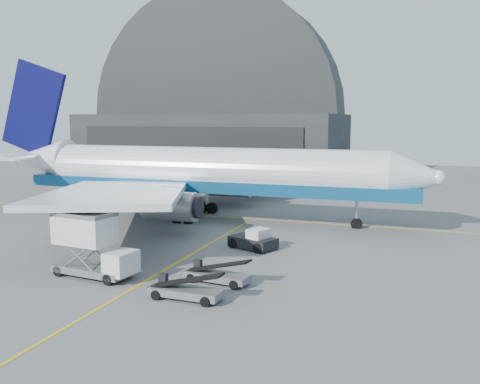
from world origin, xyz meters
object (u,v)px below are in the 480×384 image
at_px(catering_truck, 91,246).
at_px(airliner, 195,172).
at_px(belt_loader_a, 185,290).
at_px(belt_loader_b, 217,275).
at_px(pushback_tug, 254,241).

bearing_deg(catering_truck, airliner, 103.34).
height_order(belt_loader_a, belt_loader_b, belt_loader_a).
bearing_deg(belt_loader_b, airliner, 124.66).
distance_m(pushback_tug, belt_loader_a, 13.96).
xyz_separation_m(airliner, belt_loader_b, (11.23, -21.76, -4.64)).
distance_m(airliner, pushback_tug, 16.43).
height_order(catering_truck, belt_loader_a, catering_truck).
height_order(pushback_tug, belt_loader_b, belt_loader_b).
distance_m(airliner, catering_truck, 23.63).
bearing_deg(pushback_tug, airliner, 154.75).
bearing_deg(belt_loader_b, pushback_tug, 100.25).
xyz_separation_m(catering_truck, pushback_tug, (8.43, 11.73, -1.51)).
height_order(pushback_tug, belt_loader_a, belt_loader_a).
relative_size(airliner, belt_loader_b, 10.66).
xyz_separation_m(airliner, pushback_tug, (10.72, -11.60, -4.52)).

